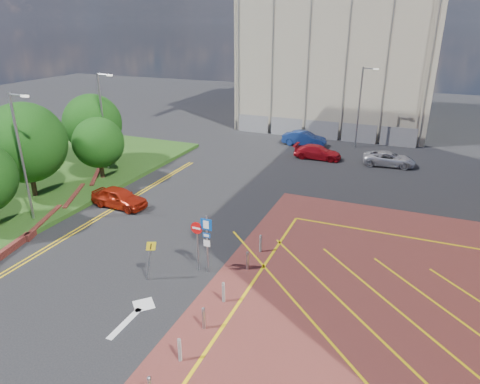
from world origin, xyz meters
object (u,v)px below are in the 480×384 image
Objects in this scene: warning_sign at (150,256)px; car_red_left at (119,197)px; car_red_back at (317,152)px; car_silver_back at (389,159)px; tree_b at (25,143)px; tree_d at (93,123)px; lamp_left_near at (22,153)px; lamp_left_far at (103,118)px; car_blue_back at (304,139)px; tree_c at (98,143)px; lamp_back at (360,105)px; sign_cluster at (203,238)px.

warning_sign is 10.05m from car_red_left.
car_red_left is 19.34m from car_red_back.
tree_b is at bearing 122.91° from car_silver_back.
car_silver_back is (6.41, 0.37, -0.01)m from car_red_back.
tree_d is 11.76m from lamp_left_near.
lamp_left_far is 8.91m from car_red_left.
tree_c is at bearing 144.92° from car_blue_back.
lamp_back is 7.21m from car_silver_back.
tree_c is 6.44m from car_red_left.
car_silver_back is (20.10, 20.99, -4.03)m from lamp_left_near.
sign_cluster is 0.71× the size of car_silver_back.
car_blue_back is at bearing 41.49° from tree_d.
lamp_left_near is at bearing 131.34° from car_silver_back.
car_red_left is (5.48, -5.81, -3.96)m from lamp_left_far.
warning_sign is (-2.04, -1.77, -0.52)m from sign_cluster.
tree_b is 2.11× the size of sign_cluster.
lamp_left_far is 1.79× the size of car_blue_back.
car_red_back is (0.97, 21.63, -1.31)m from sign_cluster.
lamp_left_near reaches higher than tree_d.
car_red_left is (3.48, 4.19, -3.96)m from lamp_left_near.
car_silver_back is (16.62, 16.80, -0.07)m from car_red_left.
warning_sign is at bearing -14.61° from lamp_left_near.
car_blue_back is (7.88, 20.46, 0.04)m from car_red_left.
tree_c is 24.97m from car_silver_back.
lamp_left_near reaches higher than car_red_left.
tree_b is 2.99× the size of warning_sign.
tree_d is at bearing 144.42° from sign_cluster.
warning_sign is 25.58m from car_silver_back.
tree_c reaches higher than sign_cluster.
tree_d reaches higher than car_silver_back.
tree_c is 1.53× the size of sign_cluster.
sign_cluster is (15.80, -4.02, -2.28)m from tree_b.
lamp_left_near is at bearing -82.31° from tree_c.
lamp_back reaches higher than sign_cluster.
tree_b is at bearing 104.21° from car_red_left.
warning_sign is 27.46m from car_blue_back.
car_silver_back is at bearing 46.25° from lamp_left_near.
lamp_left_near reaches higher than car_blue_back.
car_blue_back is at bearing 47.64° from lamp_left_far.
tree_b is 7.55m from car_red_left.
tree_c is 2.18× the size of warning_sign.
warning_sign is 23.61m from car_red_back.
car_red_back is 6.42m from car_silver_back.
tree_d reaches higher than car_blue_back.
car_blue_back is 0.99× the size of car_silver_back.
lamp_back reaches higher than car_red_left.
sign_cluster reaches higher than car_red_back.
tree_c is at bearing -65.29° from lamp_left_far.
tree_d reaches higher than sign_cluster.
tree_d is 20.46m from car_red_back.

